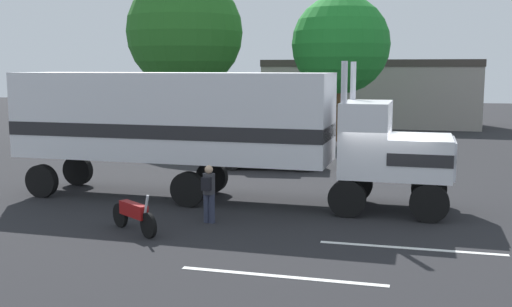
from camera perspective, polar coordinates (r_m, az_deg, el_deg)
The scene contains 10 objects.
ground_plane at distance 18.61m, azimuth 12.03°, elevation -5.51°, with size 120.00×120.00×0.00m, color #232326.
lane_stripe_near at distance 15.24m, azimuth 14.38°, elevation -8.62°, with size 4.40×0.16×0.01m, color silver.
lane_stripe_mid at distance 12.90m, azimuth 2.43°, elevation -11.47°, with size 4.40×0.16×0.01m, color silver.
semi_truck at distance 19.78m, azimuth -4.99°, elevation 2.85°, with size 14.29×3.34×4.50m.
person_bystander at distance 16.98m, azimuth -4.46°, elevation -3.57°, with size 0.34×0.46×1.63m.
parked_car at distance 26.12m, azimuth 1.16°, elevation 0.36°, with size 4.52×2.13×1.57m.
motorcycle at distance 16.36m, azimuth -11.39°, elevation -5.64°, with size 1.76×1.32×1.12m.
tree_left at distance 35.87m, azimuth 7.95°, elevation 10.08°, with size 5.66×5.66×8.46m.
tree_center at distance 36.90m, azimuth -6.71°, elevation 11.23°, with size 6.87×6.87×9.82m.
building_backdrop at distance 46.61m, azimuth 10.73°, elevation 5.89°, with size 15.90×6.92×4.86m.
Camera 1 is at (0.06, -18.10, 4.32)m, focal length 42.62 mm.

